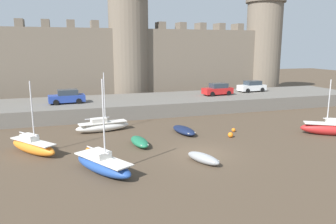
{
  "coord_description": "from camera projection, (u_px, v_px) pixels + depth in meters",
  "views": [
    {
      "loc": [
        -9.91,
        -22.44,
        8.24
      ],
      "look_at": [
        -1.26,
        4.64,
        2.5
      ],
      "focal_mm": 35.0,
      "sensor_mm": 36.0,
      "label": 1
    }
  ],
  "objects": [
    {
      "name": "mooring_buoy_near_shore",
      "position": [
        234.0,
        130.0,
        31.95
      ],
      "size": [
        0.38,
        0.38,
        0.38
      ],
      "primitive_type": "sphere",
      "color": "orange",
      "rests_on": "ground"
    },
    {
      "name": "sailboat_near_channel_right",
      "position": [
        103.0,
        126.0,
        32.05
      ],
      "size": [
        5.43,
        2.13,
        5.76
      ],
      "color": "silver",
      "rests_on": "ground"
    },
    {
      "name": "car_quay_centre_east",
      "position": [
        218.0,
        89.0,
        44.81
      ],
      "size": [
        4.22,
        2.12,
        1.62
      ],
      "color": "red",
      "rests_on": "quay_road"
    },
    {
      "name": "mooring_buoy_mid_mud",
      "position": [
        231.0,
        135.0,
        29.99
      ],
      "size": [
        0.5,
        0.5,
        0.5
      ],
      "primitive_type": "sphere",
      "color": "orange",
      "rests_on": "ground"
    },
    {
      "name": "mooring_buoy_off_centre",
      "position": [
        88.0,
        150.0,
        25.87
      ],
      "size": [
        0.37,
        0.37,
        0.37
      ],
      "primitive_type": "sphere",
      "color": "orange",
      "rests_on": "ground"
    },
    {
      "name": "sailboat_foreground_centre",
      "position": [
        33.0,
        146.0,
        25.42
      ],
      "size": [
        4.09,
        4.76,
        5.7
      ],
      "color": "orange",
      "rests_on": "ground"
    },
    {
      "name": "car_quay_west",
      "position": [
        252.0,
        86.0,
        48.18
      ],
      "size": [
        4.22,
        2.12,
        1.62
      ],
      "color": "silver",
      "rests_on": "quay_road"
    },
    {
      "name": "rowboat_foreground_left",
      "position": [
        184.0,
        130.0,
        31.27
      ],
      "size": [
        1.92,
        3.72,
        0.66
      ],
      "color": "#141E3D",
      "rests_on": "ground"
    },
    {
      "name": "rowboat_midflat_right",
      "position": [
        140.0,
        142.0,
        27.47
      ],
      "size": [
        1.46,
        3.26,
        0.69
      ],
      "color": "#1E6B47",
      "rests_on": "ground"
    },
    {
      "name": "rowboat_near_channel_left",
      "position": [
        203.0,
        158.0,
        23.43
      ],
      "size": [
        2.01,
        3.08,
        0.7
      ],
      "color": "gray",
      "rests_on": "ground"
    },
    {
      "name": "quay_road",
      "position": [
        146.0,
        105.0,
        42.29
      ],
      "size": [
        59.98,
        10.0,
        1.63
      ],
      "primitive_type": "cube",
      "color": "#666059",
      "rests_on": "ground"
    },
    {
      "name": "castle",
      "position": [
        129.0,
        53.0,
        50.7
      ],
      "size": [
        54.74,
        6.76,
        19.55
      ],
      "color": "#706354",
      "rests_on": "ground"
    },
    {
      "name": "car_quay_east",
      "position": [
        67.0,
        97.0,
        38.31
      ],
      "size": [
        4.22,
        2.12,
        1.62
      ],
      "color": "#263F99",
      "rests_on": "quay_road"
    },
    {
      "name": "sailboat_midflat_centre",
      "position": [
        330.0,
        128.0,
        30.76
      ],
      "size": [
        5.09,
        3.79,
        5.24
      ],
      "color": "red",
      "rests_on": "ground"
    },
    {
      "name": "ground_plane",
      "position": [
        201.0,
        154.0,
        25.54
      ],
      "size": [
        160.0,
        160.0,
        0.0
      ],
      "primitive_type": "plane",
      "color": "#4C3D2D"
    },
    {
      "name": "sailboat_midflat_left",
      "position": [
        103.0,
        164.0,
        21.56
      ],
      "size": [
        4.02,
        5.46,
        6.25
      ],
      "color": "#234793",
      "rests_on": "ground"
    }
  ]
}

